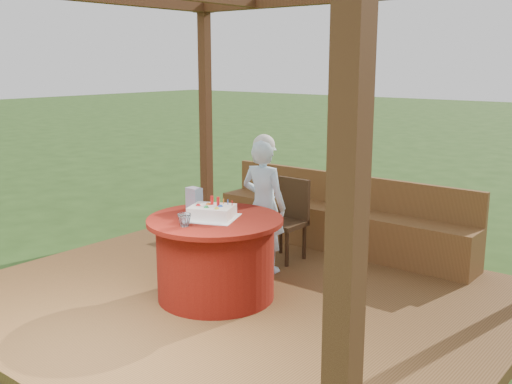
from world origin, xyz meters
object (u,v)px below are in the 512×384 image
gift_bag (194,199)px  drinking_glass (184,220)px  elderly_woman (264,203)px  bench (340,225)px  table (216,257)px  chair (288,216)px  birthday_cake (212,212)px

gift_bag → drinking_glass: gift_bag is taller
elderly_woman → bench: bearing=78.2°
gift_bag → table: bearing=-11.8°
chair → drinking_glass: chair is taller
chair → birthday_cake: bearing=-84.6°
drinking_glass → elderly_woman: bearing=94.3°
birthday_cake → drinking_glass: (-0.00, -0.32, -0.00)m
elderly_woman → birthday_cake: (0.09, -0.83, 0.09)m
table → gift_bag: size_ratio=5.87×
elderly_woman → gift_bag: 0.75m
birthday_cake → drinking_glass: size_ratio=4.77×
bench → chair: size_ratio=3.61×
elderly_woman → drinking_glass: bearing=-85.7°
table → drinking_glass: size_ratio=10.36×
table → chair: (-0.13, 1.25, 0.09)m
bench → birthday_cake: birthday_cake is taller
bench → gift_bag: bearing=-105.0°
chair → elderly_woman: bearing=-86.0°
birthday_cake → gift_bag: 0.37m
elderly_woman → birthday_cake: 0.84m
gift_bag → drinking_glass: 0.57m
bench → drinking_glass: size_ratio=26.89×
table → birthday_cake: (-0.01, -0.02, 0.40)m
table → chair: bearing=96.1°
birthday_cake → gift_bag: bearing=158.1°
drinking_glass → gift_bag: bearing=126.3°
gift_bag → drinking_glass: (0.34, -0.46, -0.05)m
drinking_glass → birthday_cake: bearing=89.3°
bench → birthday_cake: (-0.13, -1.90, 0.50)m
elderly_woman → gift_bag: (-0.25, -0.69, 0.13)m
chair → drinking_glass: size_ratio=7.44×
chair → drinking_glass: bearing=-85.8°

